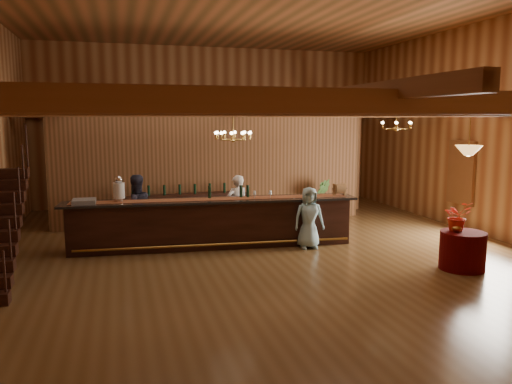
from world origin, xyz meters
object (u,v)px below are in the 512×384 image
object	(u,v)px
backbar_shelf	(188,211)
raffle_drum	(340,189)
floor_plant	(319,200)
chandelier_left	(233,135)
tasting_bar	(213,223)
chandelier_right	(396,125)
staff_second	(136,210)
pendant_lamp	(469,150)
beverage_dispenser	(119,189)
guest	(309,218)
round_table	(462,251)
bartender	(237,206)

from	to	relation	value
backbar_shelf	raffle_drum	bearing A→B (deg)	-44.68
backbar_shelf	floor_plant	xyz separation A→B (m)	(3.92, -0.07, 0.16)
backbar_shelf	chandelier_left	bearing A→B (deg)	-85.70
tasting_bar	chandelier_right	distance (m)	5.11
backbar_shelf	staff_second	world-z (taller)	staff_second
pendant_lamp	tasting_bar	bearing A→B (deg)	145.60
beverage_dispenser	backbar_shelf	world-z (taller)	beverage_dispenser
raffle_drum	guest	size ratio (longest dim) A/B	0.24
pendant_lamp	backbar_shelf	bearing A→B (deg)	131.48
round_table	chandelier_right	size ratio (longest dim) A/B	1.11
chandelier_left	staff_second	distance (m)	3.13
floor_plant	guest	bearing A→B (deg)	-116.62
chandelier_right	staff_second	distance (m)	6.69
chandelier_left	round_table	bearing A→B (deg)	-28.81
beverage_dispenser	bartender	distance (m)	3.00
floor_plant	backbar_shelf	bearing A→B (deg)	178.96
chandelier_left	chandelier_right	size ratio (longest dim) A/B	1.00
tasting_bar	raffle_drum	size ratio (longest dim) A/B	20.32
beverage_dispenser	bartender	world-z (taller)	beverage_dispenser
round_table	guest	world-z (taller)	guest
staff_second	floor_plant	world-z (taller)	staff_second
backbar_shelf	round_table	bearing A→B (deg)	-55.25
backbar_shelf	guest	xyz separation A→B (m)	(2.44, -3.03, 0.25)
tasting_bar	round_table	world-z (taller)	tasting_bar
raffle_drum	pendant_lamp	size ratio (longest dim) A/B	0.38
chandelier_left	floor_plant	bearing A→B (deg)	42.71
round_table	floor_plant	xyz separation A→B (m)	(-0.88, 5.36, 0.24)
chandelier_left	guest	world-z (taller)	chandelier_left
chandelier_right	beverage_dispenser	bearing A→B (deg)	175.16
chandelier_left	guest	bearing A→B (deg)	3.01
backbar_shelf	round_table	size ratio (longest dim) A/B	3.76
chandelier_left	guest	distance (m)	2.67
round_table	pendant_lamp	xyz separation A→B (m)	(-0.00, 0.00, 2.02)
chandelier_left	floor_plant	distance (m)	4.94
beverage_dispenser	staff_second	distance (m)	0.85
chandelier_right	pendant_lamp	size ratio (longest dim) A/B	0.89
bartender	chandelier_left	bearing A→B (deg)	60.07
bartender	staff_second	distance (m)	2.51
chandelier_right	staff_second	bearing A→B (deg)	170.47
floor_plant	staff_second	bearing A→B (deg)	-163.89
staff_second	floor_plant	size ratio (longest dim) A/B	1.35
pendant_lamp	bartender	bearing A→B (deg)	134.07
round_table	chandelier_left	distance (m)	5.30
raffle_drum	bartender	size ratio (longest dim) A/B	0.21
beverage_dispenser	pendant_lamp	distance (m)	7.48
raffle_drum	bartender	xyz separation A→B (m)	(-2.32, 1.07, -0.51)
raffle_drum	chandelier_left	distance (m)	3.12
raffle_drum	staff_second	xyz separation A→B (m)	(-4.83, 1.01, -0.47)
guest	floor_plant	distance (m)	3.31
backbar_shelf	staff_second	bearing A→B (deg)	-138.62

